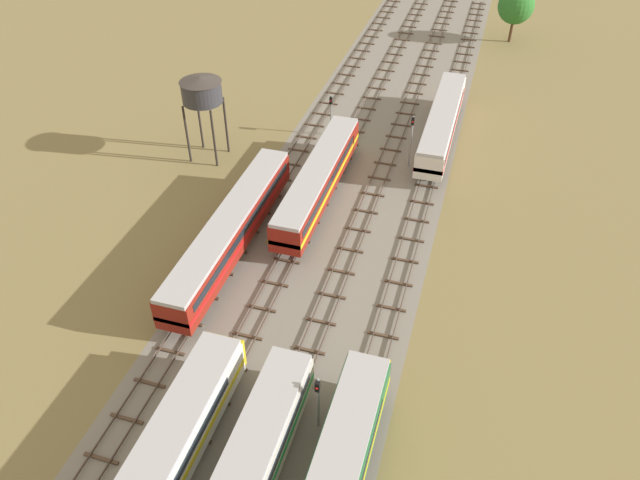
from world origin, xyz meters
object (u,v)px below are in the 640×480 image
diesel_railcar_centre_farther (442,122)px  water_tower (201,91)px  signal_post_mid (318,397)px  passenger_coach_far_left_midfar (231,228)px  signal_post_near (412,136)px  signal_post_nearest (331,110)px  diesel_railcar_left_far (319,178)px

diesel_railcar_centre_farther → water_tower: bearing=-156.5°
diesel_railcar_centre_farther → signal_post_mid: 39.31m
passenger_coach_far_left_midfar → diesel_railcar_centre_farther: size_ratio=1.07×
diesel_railcar_centre_farther → signal_post_mid: size_ratio=4.29×
diesel_railcar_centre_farther → signal_post_near: size_ratio=3.47×
signal_post_near → signal_post_nearest: bearing=156.9°
passenger_coach_far_left_midfar → diesel_railcar_left_far: (4.89, 9.65, -0.02)m
signal_post_mid → signal_post_near: bearing=90.0°
diesel_railcar_centre_farther → signal_post_near: (-2.45, -6.11, 1.12)m
water_tower → signal_post_mid: bearing=-53.9°
water_tower → passenger_coach_far_left_midfar: bearing=-58.0°
passenger_coach_far_left_midfar → water_tower: (-8.89, 14.23, 5.07)m
water_tower → signal_post_mid: size_ratio=1.91×
passenger_coach_far_left_midfar → diesel_railcar_centre_farther: (14.68, 24.48, -0.02)m
diesel_railcar_left_far → signal_post_nearest: size_ratio=4.21×
water_tower → signal_post_nearest: bearing=36.3°
diesel_railcar_left_far → diesel_railcar_centre_farther: (9.79, 14.83, 0.00)m
passenger_coach_far_left_midfar → signal_post_mid: signal_post_mid is taller
diesel_railcar_centre_farther → signal_post_nearest: (-12.23, -1.94, 0.52)m
diesel_railcar_left_far → signal_post_near: (7.34, 8.72, 1.12)m
passenger_coach_far_left_midfar → diesel_railcar_left_far: same height
signal_post_nearest → signal_post_near: signal_post_near is taller
passenger_coach_far_left_midfar → signal_post_near: signal_post_near is taller
diesel_railcar_centre_farther → signal_post_nearest: size_ratio=4.21×
passenger_coach_far_left_midfar → signal_post_near: bearing=56.3°
diesel_railcar_left_far → water_tower: water_tower is taller
diesel_railcar_left_far → signal_post_nearest: 13.13m
signal_post_mid → diesel_railcar_left_far: bearing=106.7°
passenger_coach_far_left_midfar → signal_post_mid: 19.16m
passenger_coach_far_left_midfar → signal_post_mid: bearing=-50.3°
signal_post_nearest → signal_post_near: (9.79, -4.17, 0.60)m
diesel_railcar_centre_farther → passenger_coach_far_left_midfar: bearing=-120.9°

